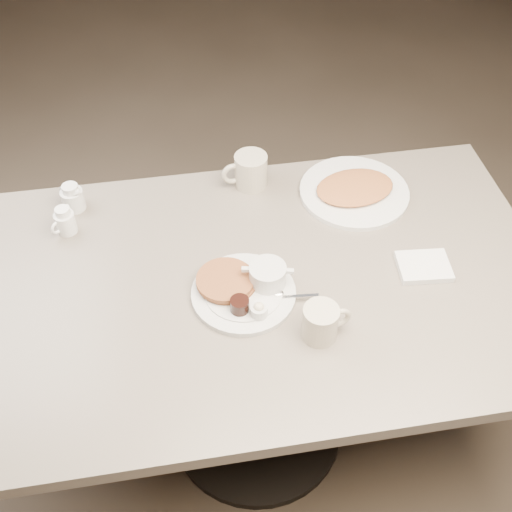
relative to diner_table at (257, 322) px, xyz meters
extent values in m
cube|color=#4C3F33|center=(0.00, 0.00, -0.59)|extent=(7.00, 8.00, 0.02)
cube|color=slate|center=(0.00, 0.00, 0.15)|extent=(1.50, 0.90, 0.04)
cylinder|color=black|center=(0.00, 0.00, -0.21)|extent=(0.14, 0.14, 0.69)
cylinder|color=black|center=(0.00, 0.00, -0.57)|extent=(0.56, 0.56, 0.03)
cylinder|color=beige|center=(-0.04, -0.04, 0.18)|extent=(0.31, 0.31, 0.01)
cylinder|color=beige|center=(-0.04, -0.04, 0.19)|extent=(0.23, 0.23, 0.00)
cylinder|color=brown|center=(-0.08, -0.01, 0.19)|extent=(0.18, 0.18, 0.01)
cylinder|color=brown|center=(-0.08, -0.01, 0.20)|extent=(0.17, 0.17, 0.01)
cylinder|color=beige|center=(0.02, -0.02, 0.21)|extent=(0.11, 0.11, 0.05)
cube|color=beige|center=(-0.03, -0.01, 0.23)|extent=(0.02, 0.02, 0.01)
cube|color=beige|center=(0.07, -0.03, 0.23)|extent=(0.02, 0.02, 0.01)
ellipsoid|color=silver|center=(0.01, -0.02, 0.22)|extent=(0.05, 0.05, 0.03)
ellipsoid|color=silver|center=(0.03, -0.03, 0.22)|extent=(0.04, 0.04, 0.02)
cylinder|color=black|center=(-0.06, -0.10, 0.20)|extent=(0.06, 0.06, 0.04)
cylinder|color=beige|center=(-0.02, -0.12, 0.20)|extent=(0.05, 0.05, 0.03)
ellipsoid|color=beige|center=(-0.02, -0.12, 0.21)|extent=(0.03, 0.03, 0.02)
cube|color=#B9B9BD|center=(0.09, -0.08, 0.19)|extent=(0.10, 0.02, 0.00)
ellipsoid|color=#B9B9BD|center=(0.04, -0.06, 0.19)|extent=(0.04, 0.03, 0.01)
cylinder|color=#B9B09B|center=(0.11, -0.19, 0.21)|extent=(0.09, 0.09, 0.09)
cylinder|color=black|center=(0.11, -0.19, 0.25)|extent=(0.08, 0.08, 0.01)
torus|color=#B9B09B|center=(0.16, -0.18, 0.21)|extent=(0.06, 0.02, 0.06)
cube|color=silver|center=(0.43, -0.03, 0.18)|extent=(0.14, 0.12, 0.02)
cylinder|color=#B5AD99|center=(0.04, 0.37, 0.22)|extent=(0.10, 0.10, 0.10)
torus|color=#B5AD99|center=(-0.01, 0.37, 0.22)|extent=(0.07, 0.02, 0.07)
cylinder|color=white|center=(-0.48, 0.26, 0.20)|extent=(0.07, 0.07, 0.06)
cylinder|color=white|center=(-0.48, 0.26, 0.24)|extent=(0.05, 0.05, 0.02)
cone|color=white|center=(-0.46, 0.28, 0.24)|extent=(0.03, 0.03, 0.02)
torus|color=white|center=(-0.50, 0.24, 0.20)|extent=(0.03, 0.03, 0.04)
cylinder|color=silver|center=(-0.46, 0.35, 0.20)|extent=(0.08, 0.08, 0.06)
cylinder|color=silver|center=(-0.46, 0.35, 0.24)|extent=(0.06, 0.06, 0.02)
cone|color=silver|center=(-0.44, 0.33, 0.24)|extent=(0.03, 0.03, 0.02)
torus|color=silver|center=(-0.48, 0.38, 0.20)|extent=(0.04, 0.04, 0.04)
cylinder|color=silver|center=(0.33, 0.28, 0.18)|extent=(0.36, 0.36, 0.01)
ellipsoid|color=#AC6535|center=(0.33, 0.28, 0.19)|extent=(0.25, 0.20, 0.02)
camera|label=1|loc=(-0.18, -1.04, 1.38)|focal=44.86mm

